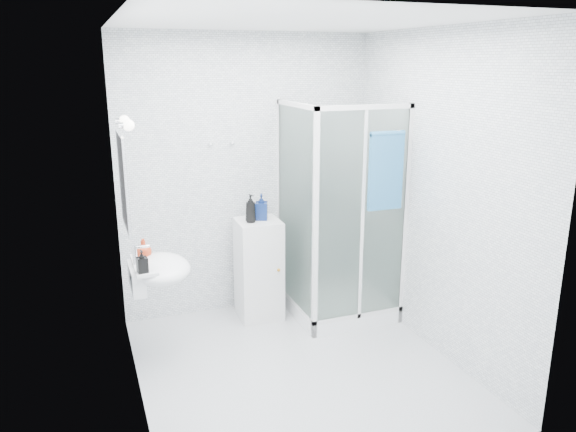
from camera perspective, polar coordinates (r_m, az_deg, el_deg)
name	(u,v)px	position (r m, az deg, el deg)	size (l,w,h in m)	color
room	(298,209)	(4.09, 1.07, 0.74)	(2.40, 2.60, 2.60)	white
shower_enclosure	(334,271)	(5.28, 4.72, -5.61)	(0.90, 0.95, 2.00)	white
wall_basin	(157,270)	(4.43, -13.16, -5.35)	(0.46, 0.56, 0.35)	white
mirror	(123,182)	(4.22, -16.42, 3.35)	(0.02, 0.60, 0.70)	white
vanity_lights	(126,123)	(4.16, -16.17, 9.07)	(0.10, 0.40, 0.08)	silver
wall_hooks	(222,144)	(5.13, -6.77, 7.28)	(0.23, 0.06, 0.03)	silver
storage_cabinet	(259,269)	(5.25, -2.98, -5.42)	(0.40, 0.42, 0.94)	silver
hand_towel	(386,169)	(4.78, 9.92, 4.72)	(0.31, 0.05, 0.67)	#276596
shampoo_bottle_a	(251,208)	(5.02, -3.82, 0.77)	(0.10, 0.10, 0.26)	black
shampoo_bottle_b	(261,207)	(5.10, -2.72, 0.94)	(0.11, 0.11, 0.24)	navy
soap_dispenser_orange	(143,249)	(4.48, -14.47, -3.24)	(0.12, 0.12, 0.16)	#B23314
soap_dispenser_black	(142,261)	(4.19, -14.61, -4.49)	(0.07, 0.08, 0.17)	black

